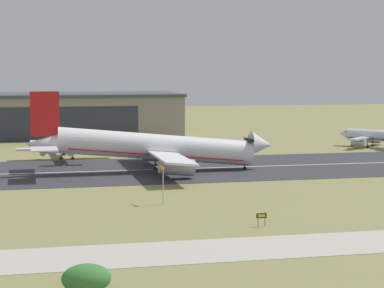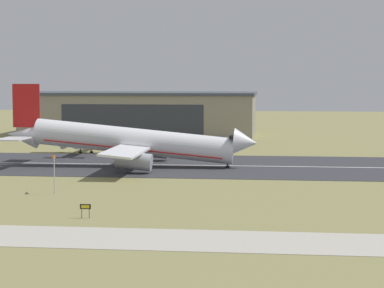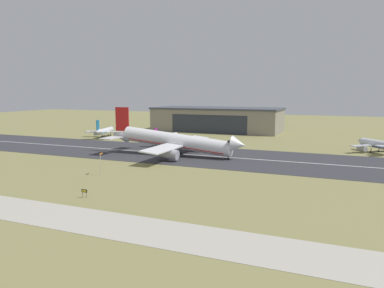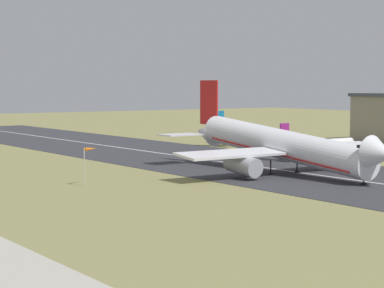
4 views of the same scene
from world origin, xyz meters
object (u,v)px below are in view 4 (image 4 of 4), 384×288
at_px(airplane_parked_centre, 319,145).
at_px(windsock_pole, 90,151).
at_px(airplane_parked_east, 241,133).
at_px(airplane_landing, 282,145).

height_order(airplane_parked_centre, windsock_pole, airplane_parked_centre).
relative_size(airplane_parked_east, windsock_pole, 3.70).
relative_size(airplane_landing, airplane_parked_east, 2.30).
distance_m(airplane_parked_centre, airplane_parked_east, 39.55).
bearing_deg(airplane_landing, windsock_pole, -98.77).
height_order(airplane_parked_centre, airplane_parked_east, airplane_parked_east).
xyz_separation_m(airplane_landing, airplane_parked_east, (-54.54, 34.50, -1.92)).
height_order(airplane_parked_east, windsock_pole, airplane_parked_east).
relative_size(airplane_landing, airplane_parked_centre, 2.14).
bearing_deg(airplane_parked_centre, airplane_landing, -57.30).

